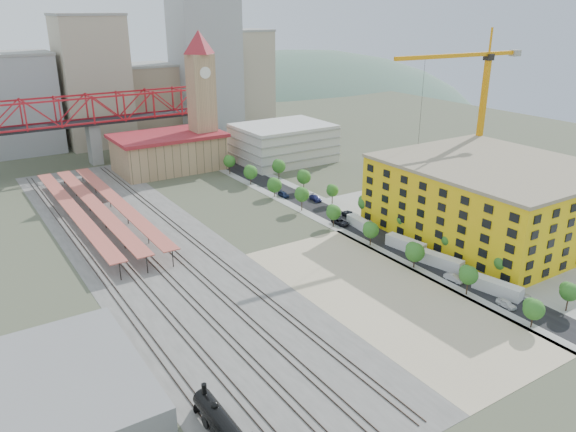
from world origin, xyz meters
TOP-DOWN VIEW (x-y plane):
  - ground at (0.00, 0.00)m, footprint 400.00×400.00m
  - ballast_strip at (-36.00, 17.50)m, footprint 36.00×165.00m
  - dirt_lot at (-4.00, -31.50)m, footprint 28.00×67.00m
  - street_asphalt at (16.00, 15.00)m, footprint 12.00×170.00m
  - sidewalk_west at (10.50, 15.00)m, footprint 3.00×170.00m
  - sidewalk_east at (21.50, 15.00)m, footprint 3.00×170.00m
  - construction_pad at (45.00, -20.00)m, footprint 50.00×90.00m
  - rail_tracks at (-37.80, 17.50)m, footprint 26.56×160.00m
  - platform_canopies at (-41.00, 45.00)m, footprint 16.00×80.00m
  - station_hall at (-5.00, 82.00)m, footprint 38.00×24.00m
  - clock_tower at (8.00, 79.99)m, footprint 12.00×12.00m
  - parking_garage at (36.00, 70.00)m, footprint 34.00×26.00m
  - truss_bridge at (-25.00, 105.00)m, footprint 94.00×9.60m
  - construction_building at (42.00, -20.00)m, footprint 44.60×50.60m
  - warehouse at (-66.00, -30.00)m, footprint 22.00×32.00m
  - street_trees at (16.00, 5.00)m, footprint 15.40×124.40m
  - skyline at (7.47, 142.31)m, footprint 133.00×46.00m
  - distant_hills at (45.28, 260.00)m, footprint 647.00×264.00m
  - tower_crane at (60.78, 3.42)m, footprint 46.75×4.78m
  - site_trailer_a at (16.00, -43.21)m, footprint 4.69×10.35m
  - site_trailer_b at (16.00, -28.02)m, footprint 4.81×10.44m
  - site_trailer_c at (16.00, -16.59)m, footprint 4.24×10.66m
  - site_trailer_d at (16.00, 0.56)m, footprint 3.43×9.53m
  - car_0 at (13.00, -47.69)m, footprint 1.79×4.24m
  - car_1 at (13.00, -34.46)m, footprint 2.02×4.64m
  - car_2 at (13.00, 5.13)m, footprint 2.61×5.56m
  - car_3 at (13.00, 33.75)m, footprint 2.23×4.88m
  - car_4 at (19.00, -46.62)m, footprint 2.05×4.23m
  - car_5 at (19.00, 0.27)m, footprint 1.69×4.09m
  - car_6 at (19.00, 8.13)m, footprint 3.15×5.70m
  - car_7 at (19.00, 25.12)m, footprint 2.78×5.51m

SIDE VIEW (x-z plane):
  - distant_hills at x=45.28m, z-range -193.04..33.96m
  - ground at x=0.00m, z-range 0.00..0.00m
  - street_trees at x=16.00m, z-range -4.00..4.00m
  - sidewalk_west at x=10.50m, z-range 0.00..0.04m
  - sidewalk_east at x=21.50m, z-range 0.00..0.04m
  - ballast_strip at x=-36.00m, z-range 0.00..0.06m
  - dirt_lot at x=-4.00m, z-range 0.00..0.06m
  - street_asphalt at x=16.00m, z-range 0.00..0.06m
  - construction_pad at x=45.00m, z-range 0.00..0.06m
  - rail_tracks at x=-37.80m, z-range 0.06..0.24m
  - car_5 at x=19.00m, z-range 0.00..1.31m
  - car_3 at x=13.00m, z-range 0.00..1.38m
  - car_4 at x=19.00m, z-range 0.00..1.39m
  - car_0 at x=13.00m, z-range 0.00..1.43m
  - car_1 at x=13.00m, z-range 0.00..1.48m
  - car_6 at x=19.00m, z-range 0.00..1.51m
  - car_7 at x=19.00m, z-range 0.00..1.53m
  - car_2 at x=13.00m, z-range 0.00..1.54m
  - site_trailer_d at x=16.00m, z-range 0.00..2.55m
  - site_trailer_a at x=16.00m, z-range 0.00..2.74m
  - site_trailer_b at x=16.00m, z-range 0.00..2.77m
  - site_trailer_c at x=16.00m, z-range 0.00..2.84m
  - warehouse at x=-66.00m, z-range 0.00..5.00m
  - platform_canopies at x=-41.00m, z-range 1.93..6.06m
  - station_hall at x=-5.00m, z-range 0.12..13.22m
  - parking_garage at x=36.00m, z-range 0.00..14.00m
  - construction_building at x=42.00m, z-range 0.01..18.81m
  - truss_bridge at x=-25.00m, z-range 6.06..31.66m
  - skyline at x=7.47m, z-range -7.19..52.81m
  - clock_tower at x=8.00m, z-range 2.70..54.70m
  - tower_crane at x=60.78m, z-range 5.85..55.76m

